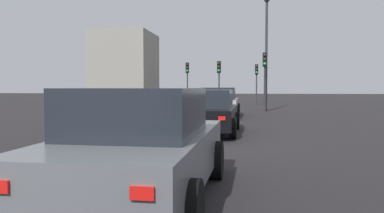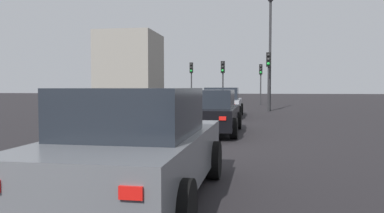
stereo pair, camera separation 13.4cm
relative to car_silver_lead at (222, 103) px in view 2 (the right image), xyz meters
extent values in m
cube|color=black|center=(-8.18, -0.13, -0.84)|extent=(160.00, 160.00, 0.20)
cube|color=#A8AAB2|center=(0.06, 0.00, -0.15)|extent=(4.70, 1.90, 0.66)
cube|color=#1E232B|center=(-0.17, 0.00, 0.48)|extent=(2.12, 1.67, 0.61)
cylinder|color=black|center=(1.51, -0.95, -0.42)|extent=(0.64, 0.22, 0.64)
cylinder|color=black|center=(1.52, 0.94, -0.42)|extent=(0.64, 0.22, 0.64)
cylinder|color=black|center=(-1.40, -0.94, -0.42)|extent=(0.64, 0.22, 0.64)
cylinder|color=black|center=(-1.39, 0.95, -0.42)|extent=(0.64, 0.22, 0.64)
cube|color=red|center=(-2.30, -0.67, -0.03)|extent=(0.03, 0.20, 0.11)
cube|color=red|center=(-2.30, 0.69, -0.03)|extent=(0.03, 0.20, 0.11)
cube|color=black|center=(-7.37, -0.08, -0.17)|extent=(4.38, 1.96, 0.62)
cube|color=#1E232B|center=(-7.59, -0.08, 0.43)|extent=(1.98, 1.69, 0.58)
cylinder|color=black|center=(-6.04, -1.05, -0.42)|extent=(0.64, 0.23, 0.64)
cylinder|color=black|center=(-6.01, 0.84, -0.42)|extent=(0.64, 0.23, 0.64)
cylinder|color=black|center=(-8.74, -1.00, -0.42)|extent=(0.64, 0.23, 0.64)
cylinder|color=black|center=(-8.71, 0.88, -0.42)|extent=(0.64, 0.23, 0.64)
cube|color=red|center=(-9.57, -0.72, -0.06)|extent=(0.03, 0.20, 0.11)
cube|color=red|center=(-9.55, 0.63, -0.06)|extent=(0.03, 0.20, 0.11)
cube|color=slate|center=(-15.13, 0.02, -0.15)|extent=(4.35, 1.85, 0.66)
cube|color=#1E232B|center=(-15.34, 0.02, 0.49)|extent=(1.97, 1.59, 0.62)
cylinder|color=black|center=(-13.81, -0.89, -0.42)|extent=(0.64, 0.23, 0.64)
cylinder|color=black|center=(-13.77, 0.87, -0.42)|extent=(0.64, 0.23, 0.64)
cylinder|color=black|center=(-16.48, -0.83, -0.42)|extent=(0.64, 0.23, 0.64)
cylinder|color=black|center=(-16.44, 0.93, -0.42)|extent=(0.64, 0.23, 0.64)
cube|color=red|center=(-17.31, -0.57, -0.03)|extent=(0.03, 0.20, 0.11)
cylinder|color=#2D2D30|center=(12.47, 3.60, 0.64)|extent=(0.11, 0.11, 2.77)
cube|color=black|center=(12.41, 3.60, 2.48)|extent=(0.20, 0.28, 0.90)
sphere|color=black|center=(12.30, 3.60, 2.75)|extent=(0.20, 0.20, 0.20)
sphere|color=black|center=(12.30, 3.60, 2.48)|extent=(0.20, 0.20, 0.20)
sphere|color=green|center=(12.30, 3.60, 2.21)|extent=(0.20, 0.20, 0.20)
cylinder|color=#2D2D30|center=(9.03, 0.64, 0.57)|extent=(0.11, 0.11, 2.62)
cube|color=black|center=(8.97, 0.64, 2.33)|extent=(0.22, 0.30, 0.90)
sphere|color=black|center=(8.86, 0.65, 2.60)|extent=(0.20, 0.20, 0.20)
sphere|color=black|center=(8.86, 0.65, 2.33)|extent=(0.20, 0.20, 0.20)
sphere|color=green|center=(8.86, 0.65, 2.06)|extent=(0.20, 0.20, 0.20)
cylinder|color=#2D2D30|center=(13.61, -2.31, 0.58)|extent=(0.11, 0.11, 2.64)
cube|color=black|center=(13.55, -2.31, 2.35)|extent=(0.21, 0.29, 0.90)
sphere|color=black|center=(13.44, -2.30, 2.62)|extent=(0.20, 0.20, 0.20)
sphere|color=black|center=(13.44, -2.30, 2.35)|extent=(0.20, 0.20, 0.20)
sphere|color=green|center=(13.44, -2.30, 2.08)|extent=(0.20, 0.20, 0.20)
cylinder|color=#2D2D30|center=(4.60, -2.58, 0.68)|extent=(0.11, 0.11, 2.84)
cube|color=black|center=(4.54, -2.57, 2.55)|extent=(0.23, 0.30, 0.90)
sphere|color=black|center=(4.43, -2.56, 2.82)|extent=(0.20, 0.20, 0.20)
sphere|color=black|center=(4.43, -2.56, 2.55)|extent=(0.20, 0.20, 0.20)
sphere|color=green|center=(4.43, -2.56, 2.28)|extent=(0.20, 0.20, 0.20)
cylinder|color=#2D2D30|center=(5.32, -2.70, 2.79)|extent=(0.16, 0.16, 7.07)
ellipsoid|color=#4C4C51|center=(5.32, -2.70, 6.45)|extent=(0.56, 0.36, 0.24)
cube|color=gray|center=(33.42, 15.87, 3.93)|extent=(9.30, 7.91, 9.34)
camera|label=1|loc=(-20.23, -1.38, 0.81)|focal=35.86mm
camera|label=2|loc=(-20.21, -1.51, 0.81)|focal=35.86mm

